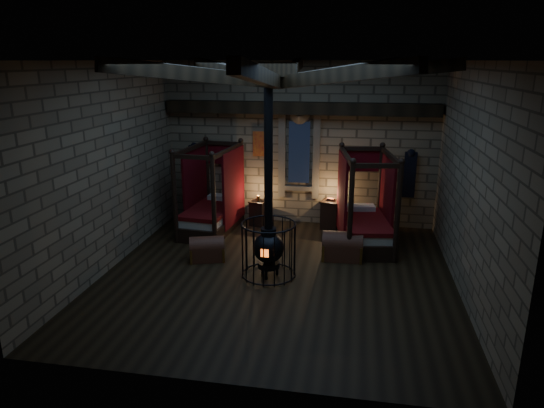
% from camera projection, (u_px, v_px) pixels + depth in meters
% --- Properties ---
extents(room, '(7.02, 7.02, 4.29)m').
position_uv_depth(room, '(279.00, 86.00, 8.85)').
color(room, black).
rests_on(room, ground).
extents(bed_left, '(1.28, 2.16, 2.15)m').
position_uv_depth(bed_left, '(212.00, 210.00, 12.35)').
color(bed_left, black).
rests_on(bed_left, ground).
extents(bed_right, '(1.40, 2.22, 2.18)m').
position_uv_depth(bed_right, '(364.00, 222.00, 11.39)').
color(bed_right, black).
rests_on(bed_right, ground).
extents(trunk_left, '(0.85, 0.67, 0.54)m').
position_uv_depth(trunk_left, '(207.00, 249.00, 10.56)').
color(trunk_left, '#562A1B').
rests_on(trunk_left, ground).
extents(trunk_right, '(0.88, 0.57, 0.64)m').
position_uv_depth(trunk_right, '(342.00, 247.00, 10.61)').
color(trunk_right, '#562A1B').
rests_on(trunk_right, ground).
extents(nightstand_left, '(0.50, 0.49, 0.81)m').
position_uv_depth(nightstand_left, '(258.00, 213.00, 12.77)').
color(nightstand_left, black).
rests_on(nightstand_left, ground).
extents(nightstand_right, '(0.55, 0.54, 0.82)m').
position_uv_depth(nightstand_right, '(330.00, 214.00, 12.48)').
color(nightstand_right, black).
rests_on(nightstand_right, ground).
extents(stove, '(1.10, 1.10, 4.05)m').
position_uv_depth(stove, '(269.00, 245.00, 9.65)').
color(stove, black).
rests_on(stove, ground).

